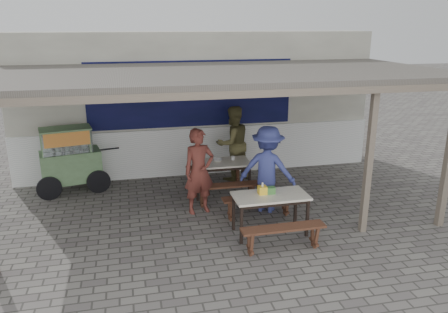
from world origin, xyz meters
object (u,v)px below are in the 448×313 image
at_px(tissue_box, 262,190).
at_px(patron_street_side, 199,171).
at_px(bench_right_street, 283,233).
at_px(bench_right_wall, 259,202).
at_px(patron_right_table, 267,169).
at_px(condiment_jar, 233,158).
at_px(bench_left_wall, 215,170).
at_px(condiment_bowl, 217,160).
at_px(donation_box, 270,190).
at_px(bench_left_street, 227,190).
at_px(vendor_cart, 70,157).
at_px(table_left, 221,165).
at_px(table_right, 270,199).
at_px(patron_wall_side, 233,143).

bearing_deg(tissue_box, patron_street_side, 129.72).
height_order(bench_right_street, bench_right_wall, same).
xyz_separation_m(patron_right_table, condiment_jar, (-0.42, 1.19, -0.09)).
distance_m(bench_left_wall, condiment_bowl, 0.72).
bearing_deg(bench_right_wall, condiment_bowl, 108.17).
xyz_separation_m(patron_street_side, donation_box, (1.09, -1.16, -0.06)).
bearing_deg(donation_box, bench_left_street, 108.29).
distance_m(vendor_cart, condiment_bowl, 3.32).
bearing_deg(patron_right_table, bench_left_street, -1.93).
bearing_deg(condiment_bowl, patron_right_table, -56.83).
height_order(table_left, tissue_box, tissue_box).
bearing_deg(patron_right_table, table_right, 105.63).
distance_m(bench_left_wall, table_right, 2.81).
xyz_separation_m(donation_box, condiment_jar, (-0.16, 2.13, -0.02)).
bearing_deg(vendor_cart, bench_left_wall, -15.35).
height_order(patron_right_table, condiment_jar, patron_right_table).
relative_size(bench_right_street, donation_box, 7.76).
bearing_deg(bench_right_wall, patron_street_side, 153.11).
xyz_separation_m(bench_right_wall, condiment_bowl, (-0.50, 1.50, 0.44)).
height_order(table_right, patron_right_table, patron_right_table).
bearing_deg(bench_right_wall, condiment_jar, 95.21).
distance_m(bench_left_wall, donation_box, 2.77).
bearing_deg(condiment_jar, table_right, -86.04).
distance_m(bench_right_wall, condiment_bowl, 1.65).
height_order(table_left, bench_right_street, table_left).
relative_size(bench_right_street, condiment_bowl, 6.96).
bearing_deg(bench_left_wall, patron_wall_side, 27.27).
distance_m(table_right, condiment_jar, 2.20).
bearing_deg(tissue_box, patron_wall_side, 86.57).
relative_size(vendor_cart, tissue_box, 12.10).
height_order(bench_left_wall, condiment_bowl, condiment_bowl).
xyz_separation_m(patron_street_side, patron_wall_side, (1.13, 1.77, 0.04)).
height_order(table_left, patron_wall_side, patron_wall_side).
height_order(table_right, donation_box, donation_box).
relative_size(bench_left_street, patron_wall_side, 0.76).
bearing_deg(bench_left_wall, tissue_box, -82.71).
distance_m(table_left, patron_street_side, 1.11).
bearing_deg(patron_street_side, bench_left_wall, 55.62).
height_order(bench_left_street, vendor_cart, vendor_cart).
xyz_separation_m(patron_street_side, patron_right_table, (1.35, -0.22, 0.02)).
bearing_deg(patron_wall_side, table_left, 42.94).
height_order(patron_street_side, patron_wall_side, patron_wall_side).
xyz_separation_m(bench_left_street, condiment_bowl, (-0.05, 0.72, 0.44)).
xyz_separation_m(bench_left_wall, bench_right_wall, (0.44, -2.07, 0.00)).
height_order(table_left, condiment_jar, condiment_jar).
bearing_deg(condiment_jar, patron_street_side, -134.01).
distance_m(table_left, condiment_bowl, 0.14).
relative_size(patron_right_table, condiment_bowl, 8.53).
height_order(bench_right_street, patron_right_table, patron_right_table).
height_order(table_right, patron_street_side, patron_street_side).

